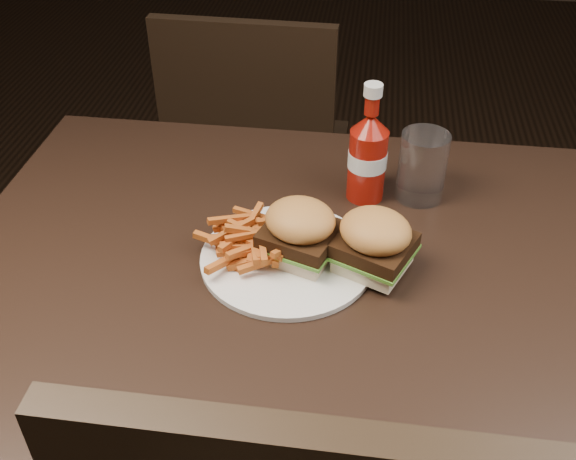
# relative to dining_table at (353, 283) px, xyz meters

# --- Properties ---
(dining_table) EXTENTS (1.20, 0.80, 0.04)m
(dining_table) POSITION_rel_dining_table_xyz_m (0.00, 0.00, 0.00)
(dining_table) COLOR black
(dining_table) RESTS_ON ground
(chair_far) EXTENTS (0.43, 0.43, 0.04)m
(chair_far) POSITION_rel_dining_table_xyz_m (-0.27, 0.79, -0.30)
(chair_far) COLOR black
(chair_far) RESTS_ON ground
(plate) EXTENTS (0.26, 0.26, 0.01)m
(plate) POSITION_rel_dining_table_xyz_m (-0.10, 0.01, 0.03)
(plate) COLOR white
(plate) RESTS_ON dining_table
(sandwich_half_a) EXTENTS (0.11, 0.11, 0.02)m
(sandwich_half_a) POSITION_rel_dining_table_xyz_m (-0.08, 0.02, 0.04)
(sandwich_half_a) COLOR beige
(sandwich_half_a) RESTS_ON plate
(sandwich_half_b) EXTENTS (0.12, 0.12, 0.02)m
(sandwich_half_b) POSITION_rel_dining_table_xyz_m (0.03, 0.01, 0.04)
(sandwich_half_b) COLOR beige
(sandwich_half_b) RESTS_ON plate
(fries_pile) EXTENTS (0.15, 0.15, 0.05)m
(fries_pile) POSITION_rel_dining_table_xyz_m (-0.15, 0.02, 0.05)
(fries_pile) COLOR #B02D14
(fries_pile) RESTS_ON plate
(ketchup_bottle) EXTENTS (0.08, 0.08, 0.12)m
(ketchup_bottle) POSITION_rel_dining_table_xyz_m (0.01, 0.20, 0.08)
(ketchup_bottle) COLOR maroon
(ketchup_bottle) RESTS_ON dining_table
(tumbler) EXTENTS (0.10, 0.10, 0.12)m
(tumbler) POSITION_rel_dining_table_xyz_m (0.10, 0.21, 0.08)
(tumbler) COLOR white
(tumbler) RESTS_ON dining_table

